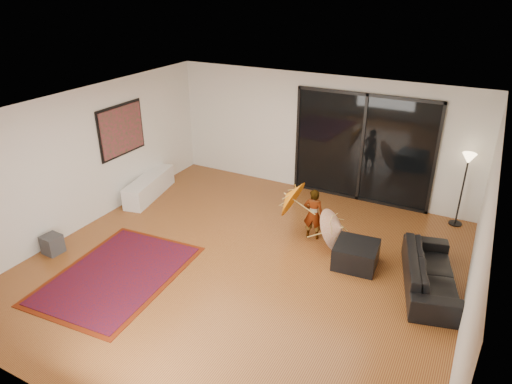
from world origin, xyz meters
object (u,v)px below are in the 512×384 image
Objects in this scene: sofa at (431,273)px; ottoman at (356,255)px; child at (313,214)px; media_console at (149,186)px.

sofa is 1.24m from ottoman.
media_console is at bearing -10.18° from child.
ottoman is (4.97, -0.53, -0.03)m from media_console.
media_console is 3.98m from child.
media_console is at bearing 70.25° from sofa.
child reaches higher than sofa.
child is (-1.00, 0.51, 0.30)m from ottoman.
media_console is 6.23m from sofa.
ottoman is 1.17m from child.
media_console is at bearing 173.92° from ottoman.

